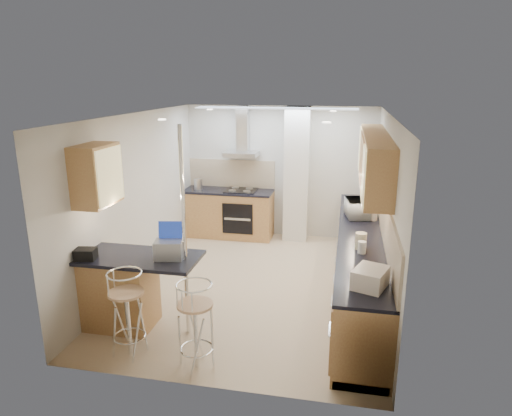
% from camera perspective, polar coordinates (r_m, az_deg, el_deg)
% --- Properties ---
extents(ground, '(4.80, 4.80, 0.00)m').
position_cam_1_polar(ground, '(6.92, -0.12, -9.58)').
color(ground, '#D2B28C').
rests_on(ground, ground).
extents(room_shell, '(3.64, 4.84, 2.51)m').
position_cam_1_polar(room_shell, '(6.72, 3.23, 3.54)').
color(room_shell, silver).
rests_on(room_shell, ground).
extents(right_counter, '(0.63, 4.40, 0.92)m').
position_cam_1_polar(right_counter, '(6.62, 12.80, -6.83)').
color(right_counter, '#A36841').
rests_on(right_counter, ground).
extents(back_counter, '(1.70, 0.63, 0.92)m').
position_cam_1_polar(back_counter, '(8.87, -3.43, -0.64)').
color(back_counter, '#A36841').
rests_on(back_counter, ground).
extents(peninsula, '(1.47, 0.72, 0.94)m').
position_cam_1_polar(peninsula, '(5.80, -14.23, -10.12)').
color(peninsula, '#A36841').
rests_on(peninsula, ground).
extents(microwave, '(0.42, 0.55, 0.28)m').
position_cam_1_polar(microwave, '(7.16, 12.60, -0.05)').
color(microwave, white).
rests_on(microwave, right_counter).
extents(laptop, '(0.36, 0.30, 0.22)m').
position_cam_1_polar(laptop, '(5.44, -10.85, -5.11)').
color(laptop, '#979A9F').
rests_on(laptop, peninsula).
extents(bag, '(0.26, 0.21, 0.13)m').
position_cam_1_polar(bag, '(5.68, -20.54, -5.42)').
color(bag, black).
rests_on(bag, peninsula).
extents(bar_stool_near, '(0.48, 0.48, 0.99)m').
position_cam_1_polar(bar_stool_near, '(5.30, -15.76, -12.59)').
color(bar_stool_near, tan).
rests_on(bar_stool_near, ground).
extents(bar_stool_end, '(0.52, 0.52, 0.97)m').
position_cam_1_polar(bar_stool_end, '(4.94, -7.55, -14.41)').
color(bar_stool_end, tan).
rests_on(bar_stool_end, ground).
extents(jar_a, '(0.15, 0.15, 0.17)m').
position_cam_1_polar(jar_a, '(7.07, 14.46, -0.83)').
color(jar_a, silver).
rests_on(jar_a, right_counter).
extents(jar_b, '(0.13, 0.13, 0.16)m').
position_cam_1_polar(jar_b, '(7.30, 13.88, -0.28)').
color(jar_b, silver).
rests_on(jar_b, right_counter).
extents(jar_c, '(0.17, 0.17, 0.21)m').
position_cam_1_polar(jar_c, '(5.83, 12.97, -4.04)').
color(jar_c, beige).
rests_on(jar_c, right_counter).
extents(jar_d, '(0.11, 0.11, 0.15)m').
position_cam_1_polar(jar_d, '(5.71, 13.11, -4.81)').
color(jar_d, white).
rests_on(jar_d, right_counter).
extents(bread_bin, '(0.41, 0.46, 0.20)m').
position_cam_1_polar(bread_bin, '(4.82, 14.10, -8.46)').
color(bread_bin, silver).
rests_on(bread_bin, right_counter).
extents(kettle, '(0.16, 0.16, 0.21)m').
position_cam_1_polar(kettle, '(8.85, -7.24, 2.99)').
color(kettle, silver).
rests_on(kettle, back_counter).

